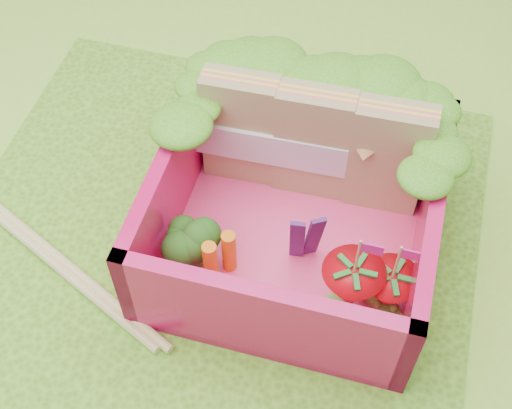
{
  "coord_description": "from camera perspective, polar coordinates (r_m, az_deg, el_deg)",
  "views": [
    {
      "loc": [
        0.73,
        -1.83,
        3.03
      ],
      "look_at": [
        0.2,
        0.14,
        0.28
      ],
      "focal_mm": 50.0,
      "sensor_mm": 36.0,
      "label": 1
    }
  ],
  "objects": [
    {
      "name": "placemat",
      "position": [
        3.6,
        -3.61,
        -3.62
      ],
      "size": [
        2.6,
        2.6,
        0.03
      ],
      "primitive_type": "cube",
      "color": "#538B1F",
      "rests_on": "ground"
    },
    {
      "name": "sandwich_stack",
      "position": [
        3.53,
        4.67,
        4.91
      ],
      "size": [
        1.19,
        0.21,
        0.66
      ],
      "color": "#A28E56",
      "rests_on": "bento_floor"
    },
    {
      "name": "purple_wedges",
      "position": [
        3.34,
        3.99,
        -2.7
      ],
      "size": [
        0.14,
        0.08,
        0.38
      ],
      "color": "#3F1959",
      "rests_on": "bento_floor"
    },
    {
      "name": "strawberry_right",
      "position": [
        3.3,
        10.56,
        -6.82
      ],
      "size": [
        0.26,
        0.26,
        0.5
      ],
      "color": "red",
      "rests_on": "bento_floor"
    },
    {
      "name": "lettuce_ruffle",
      "position": [
        3.45,
        5.32,
        9.08
      ],
      "size": [
        1.43,
        0.77,
        0.11
      ],
      "color": "#2B7E17",
      "rests_on": "bento_box"
    },
    {
      "name": "bento_floor",
      "position": [
        3.59,
        3.02,
        -2.8
      ],
      "size": [
        1.3,
        1.3,
        0.05
      ],
      "primitive_type": "cube",
      "color": "#FF4181",
      "rests_on": "placemat"
    },
    {
      "name": "snap_peas",
      "position": [
        3.4,
        8.73,
        -7.23
      ],
      "size": [
        0.58,
        0.55,
        0.05
      ],
      "color": "#56AC36",
      "rests_on": "bento_floor"
    },
    {
      "name": "strawberry_left",
      "position": [
        3.26,
        7.6,
        -6.59
      ],
      "size": [
        0.29,
        0.29,
        0.53
      ],
      "color": "red",
      "rests_on": "bento_floor"
    },
    {
      "name": "ground",
      "position": [
        3.62,
        -3.6,
        -3.75
      ],
      "size": [
        14.0,
        14.0,
        0.0
      ],
      "primitive_type": "plane",
      "color": "#8ADE3E",
      "rests_on": "ground"
    },
    {
      "name": "broccoli",
      "position": [
        3.35,
        -5.4,
        -3.09
      ],
      "size": [
        0.31,
        0.31,
        0.25
      ],
      "color": "#549548",
      "rests_on": "bento_floor"
    },
    {
      "name": "carrot_sticks",
      "position": [
        3.34,
        -2.94,
        -4.26
      ],
      "size": [
        0.13,
        0.16,
        0.28
      ],
      "color": "orange",
      "rests_on": "bento_floor"
    },
    {
      "name": "bento_box",
      "position": [
        3.38,
        3.2,
        -0.45
      ],
      "size": [
        1.3,
        1.3,
        0.55
      ],
      "color": "#D81257",
      "rests_on": "placemat"
    }
  ]
}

